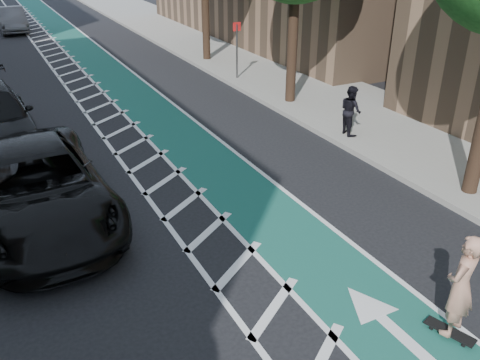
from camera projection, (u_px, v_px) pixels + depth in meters
ground at (165, 288)px, 9.39m from camera, size 120.00×120.00×0.00m
bike_lane at (150, 110)px, 18.58m from camera, size 2.00×90.00×0.01m
buffer_strip at (109, 116)px, 17.96m from camera, size 1.40×90.00×0.01m
sidewalk_right at (299, 85)px, 21.21m from camera, size 5.00×90.00×0.15m
curb_right at (247, 93)px, 20.21m from camera, size 0.12×90.00×0.16m
sign_post at (237, 50)px, 21.46m from camera, size 0.35×0.08×2.47m
skateboard at (450, 332)px, 8.25m from camera, size 0.46×0.84×0.11m
skateboarder at (461, 286)px, 7.84m from camera, size 0.76×0.61×1.81m
suv_near at (38, 187)px, 11.17m from camera, size 3.00×6.21×1.70m
car_grey at (12, 20)px, 32.28m from camera, size 1.59×4.50×1.48m
pedestrian at (351, 110)px, 15.67m from camera, size 0.69×0.83×1.54m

